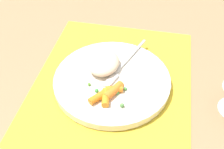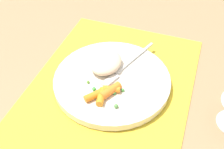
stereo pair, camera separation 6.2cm
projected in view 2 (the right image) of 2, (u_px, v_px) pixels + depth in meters
name	position (u px, v px, depth m)	size (l,w,h in m)	color
ground_plane	(112.00, 85.00, 0.64)	(2.40, 2.40, 0.00)	#997551
placemat	(112.00, 84.00, 0.64)	(0.46, 0.36, 0.01)	gold
plate	(112.00, 80.00, 0.63)	(0.26, 0.26, 0.02)	silver
rice_mound	(105.00, 62.00, 0.64)	(0.09, 0.07, 0.03)	beige
carrot_portion	(105.00, 93.00, 0.58)	(0.07, 0.07, 0.02)	orange
pea_scatter	(104.00, 93.00, 0.59)	(0.06, 0.09, 0.01)	green
fork	(123.00, 67.00, 0.65)	(0.18, 0.08, 0.01)	silver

